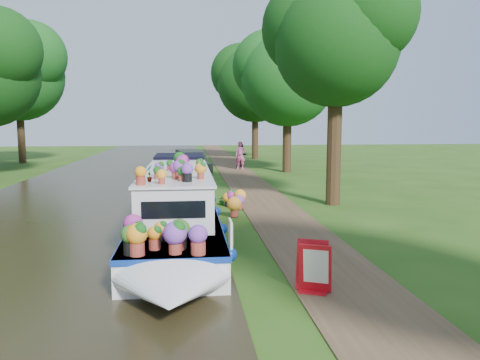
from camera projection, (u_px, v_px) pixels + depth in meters
name	position (u px, v px, depth m)	size (l,w,h in m)	color
ground	(248.00, 223.00, 15.25)	(100.00, 100.00, 0.00)	#264A12
canal_water	(58.00, 227.00, 14.59)	(10.00, 100.00, 0.02)	black
towpath	(284.00, 222.00, 15.39)	(2.20, 100.00, 0.03)	#513A26
plant_boat	(177.00, 205.00, 13.71)	(2.29, 13.52, 2.26)	silver
tree_near_overhang	(336.00, 34.00, 17.87)	(5.52, 5.28, 8.99)	black
tree_near_mid	(287.00, 72.00, 29.82)	(6.90, 6.60, 9.40)	black
tree_near_far	(255.00, 78.00, 40.54)	(7.59, 7.26, 10.30)	black
tree_far_d	(18.00, 68.00, 36.42)	(8.05, 7.70, 10.85)	black
second_boat	(190.00, 162.00, 32.00)	(2.87, 6.99, 1.30)	black
sandwich_board	(314.00, 269.00, 8.97)	(0.67, 0.70, 0.98)	red
pedestrian_pink	(240.00, 155.00, 31.82)	(0.70, 0.46, 1.91)	#D55892
pedestrian_dark	(241.00, 155.00, 33.32)	(0.83, 0.64, 1.70)	black
verge_plant	(222.00, 200.00, 18.54)	(0.33, 0.29, 0.37)	#24631D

